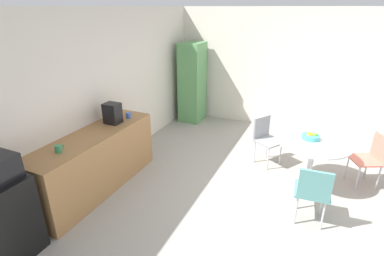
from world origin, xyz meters
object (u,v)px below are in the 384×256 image
(mini_fridge, at_px, (4,220))
(mug_white, at_px, (128,115))
(fruit_bowl, at_px, (311,136))
(mug_green, at_px, (58,149))
(round_table, at_px, (313,151))
(locker_cabinet, at_px, (192,83))
(chair_teal, at_px, (313,189))
(chair_coral, at_px, (373,155))
(chair_gray, at_px, (265,135))
(coffee_maker, at_px, (112,113))

(mini_fridge, height_order, mug_white, mug_white)
(mini_fridge, xyz_separation_m, mug_white, (2.20, -0.09, 0.47))
(fruit_bowl, bearing_deg, mug_green, 126.00)
(round_table, distance_m, mug_green, 3.55)
(locker_cabinet, height_order, chair_teal, locker_cabinet)
(round_table, height_order, chair_coral, chair_coral)
(locker_cabinet, distance_m, chair_coral, 3.98)
(locker_cabinet, relative_size, fruit_bowl, 6.92)
(locker_cabinet, bearing_deg, chair_gray, -124.74)
(chair_teal, relative_size, fruit_bowl, 3.10)
(fruit_bowl, xyz_separation_m, mug_white, (-0.71, 2.78, 0.15))
(mini_fridge, height_order, fruit_bowl, mini_fridge)
(chair_coral, height_order, fruit_bowl, fruit_bowl)
(locker_cabinet, xyz_separation_m, mug_green, (-3.89, 0.09, 0.02))
(chair_teal, relative_size, mug_green, 6.43)
(chair_teal, xyz_separation_m, mug_green, (-1.06, 2.99, 0.43))
(mug_white, height_order, coffee_maker, coffee_maker)
(chair_gray, distance_m, chair_coral, 1.64)
(mini_fridge, relative_size, locker_cabinet, 0.51)
(round_table, relative_size, fruit_bowl, 3.87)
(chair_gray, relative_size, chair_teal, 1.00)
(chair_teal, distance_m, chair_coral, 1.54)
(locker_cabinet, bearing_deg, chair_coral, -112.07)
(locker_cabinet, bearing_deg, mug_white, 179.76)
(fruit_bowl, distance_m, mug_white, 2.87)
(round_table, height_order, fruit_bowl, fruit_bowl)
(chair_gray, distance_m, coffee_maker, 2.60)
(round_table, distance_m, chair_gray, 0.94)
(mug_white, bearing_deg, round_table, -77.51)
(locker_cabinet, xyz_separation_m, fruit_bowl, (-1.82, -2.77, -0.13))
(chair_gray, bearing_deg, mug_white, 118.66)
(mug_white, bearing_deg, chair_coral, -74.32)
(fruit_bowl, relative_size, mug_green, 2.07)
(locker_cabinet, distance_m, coffee_maker, 2.80)
(mug_green, bearing_deg, locker_cabinet, -1.27)
(locker_cabinet, distance_m, fruit_bowl, 3.31)
(chair_coral, xyz_separation_m, mug_white, (-1.03, 3.68, 0.43))
(coffee_maker, bearing_deg, mug_green, -179.27)
(locker_cabinet, bearing_deg, fruit_bowl, -123.26)
(chair_teal, bearing_deg, coffee_maker, 89.50)
(chair_gray, xyz_separation_m, chair_coral, (-0.08, -1.64, 0.00))
(mini_fridge, relative_size, chair_coral, 1.14)
(coffee_maker, bearing_deg, chair_coral, -70.83)
(chair_gray, height_order, chair_coral, same)
(mug_green, bearing_deg, fruit_bowl, -54.00)
(round_table, height_order, chair_gray, chair_gray)
(chair_teal, bearing_deg, round_table, 4.55)
(coffee_maker, bearing_deg, round_table, -72.81)
(chair_teal, height_order, coffee_maker, coffee_maker)
(mini_fridge, bearing_deg, round_table, -46.01)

